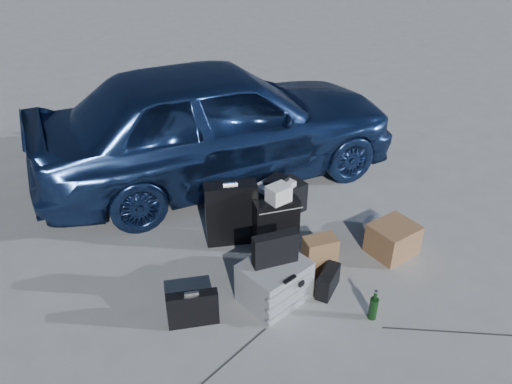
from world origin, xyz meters
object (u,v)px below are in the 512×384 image
(briefcase, at_px, (193,309))
(suitcase_right, at_px, (276,224))
(duffel_bag, at_px, (275,201))
(cardboard_box, at_px, (393,239))
(green_bottle, at_px, (374,305))
(pelican_case, at_px, (274,282))
(car, at_px, (218,121))
(suitcase_left, at_px, (231,213))

(briefcase, distance_m, suitcase_right, 1.38)
(duffel_bag, bearing_deg, cardboard_box, -66.15)
(briefcase, height_order, suitcase_right, suitcase_right)
(suitcase_right, relative_size, green_bottle, 1.85)
(suitcase_right, bearing_deg, pelican_case, -109.82)
(duffel_bag, height_order, green_bottle, duffel_bag)
(car, height_order, pelican_case, car)
(suitcase_left, xyz_separation_m, suitcase_right, (0.37, -0.32, -0.07))
(briefcase, relative_size, green_bottle, 1.47)
(briefcase, relative_size, suitcase_left, 0.63)
(cardboard_box, bearing_deg, pelican_case, 178.70)
(pelican_case, bearing_deg, duffel_bag, 45.73)
(car, height_order, suitcase_right, car)
(suitcase_left, height_order, suitcase_right, suitcase_left)
(suitcase_right, xyz_separation_m, duffel_bag, (0.30, 0.51, -0.10))
(suitcase_right, xyz_separation_m, cardboard_box, (1.01, -0.72, -0.11))
(duffel_bag, relative_size, green_bottle, 2.42)
(duffel_bag, xyz_separation_m, green_bottle, (-0.12, -1.86, -0.03))
(pelican_case, relative_size, suitcase_left, 0.81)
(duffel_bag, distance_m, cardboard_box, 1.42)
(briefcase, relative_size, suitcase_right, 0.79)
(pelican_case, distance_m, duffel_bag, 1.42)
(suitcase_left, bearing_deg, green_bottle, -50.89)
(suitcase_left, height_order, cardboard_box, suitcase_left)
(suitcase_right, xyz_separation_m, green_bottle, (0.18, -1.35, -0.13))
(car, height_order, cardboard_box, car)
(car, bearing_deg, cardboard_box, -154.46)
(car, relative_size, suitcase_right, 8.13)
(pelican_case, relative_size, cardboard_box, 1.27)
(briefcase, height_order, green_bottle, briefcase)
(duffel_bag, bearing_deg, briefcase, -150.19)
(car, bearing_deg, duffel_bag, -167.19)
(briefcase, bearing_deg, pelican_case, 12.61)
(suitcase_right, relative_size, cardboard_box, 1.26)
(suitcase_left, distance_m, suitcase_right, 0.50)
(suitcase_left, height_order, duffel_bag, suitcase_left)
(suitcase_right, relative_size, duffel_bag, 0.76)
(pelican_case, relative_size, briefcase, 1.28)
(car, relative_size, suitcase_left, 6.45)
(car, distance_m, suitcase_right, 1.77)
(duffel_bag, height_order, cardboard_box, duffel_bag)
(briefcase, bearing_deg, cardboard_box, 16.08)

